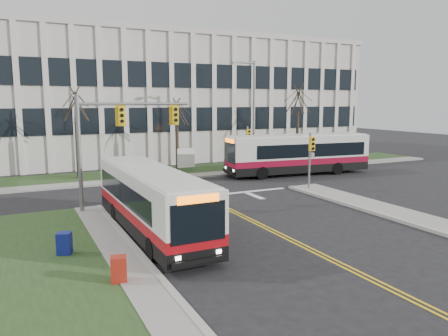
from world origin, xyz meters
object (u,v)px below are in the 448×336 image
newspaper_box_blue (64,245)px  newspaper_box_red (119,271)px  directory_sign (186,158)px  bus_main (151,202)px  bus_cross (298,155)px  streetlight (252,109)px

newspaper_box_blue → newspaper_box_red: (1.28, -3.46, 0.00)m
directory_sign → newspaper_box_red: 22.67m
directory_sign → newspaper_box_red: bearing=-116.4°
bus_main → directory_sign: bearing=63.2°
bus_cross → newspaper_box_red: bus_cross is taller
newspaper_box_red → bus_main: bearing=75.3°
bus_cross → newspaper_box_red: 23.52m
bus_cross → newspaper_box_red: (-17.80, -15.33, -1.09)m
directory_sign → newspaper_box_blue: 20.32m
streetlight → bus_main: 19.49m
streetlight → bus_cross: 5.61m
bus_main → newspaper_box_blue: bus_main is taller
bus_main → bus_cross: (15.22, 10.33, 0.16)m
bus_main → newspaper_box_blue: bearing=-158.9°
bus_main → newspaper_box_blue: size_ratio=11.14×
bus_cross → bus_main: bearing=-50.3°
directory_sign → newspaper_box_blue: bearing=-124.0°
streetlight → bus_cross: (2.19, -3.67, -3.63)m
directory_sign → bus_cross: size_ratio=0.17×
directory_sign → newspaper_box_blue: (-11.35, -16.84, -0.70)m
newspaper_box_blue → directory_sign: bearing=77.5°
directory_sign → bus_cross: bus_cross is taller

